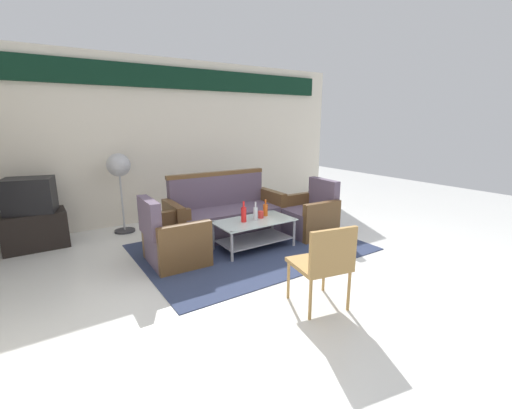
# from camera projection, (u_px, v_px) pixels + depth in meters

# --- Properties ---
(ground_plane) EXTENTS (14.00, 14.00, 0.00)m
(ground_plane) POSITION_uv_depth(u_px,v_px,m) (294.00, 267.00, 4.23)
(ground_plane) COLOR white
(wall_back) EXTENTS (6.52, 0.19, 2.80)m
(wall_back) POSITION_uv_depth(u_px,v_px,m) (190.00, 136.00, 6.34)
(wall_back) COLOR silver
(wall_back) RESTS_ON ground
(rug) EXTENTS (3.02, 2.20, 0.01)m
(rug) POSITION_uv_depth(u_px,v_px,m) (251.00, 247.00, 4.87)
(rug) COLOR #2D3856
(rug) RESTS_ON ground
(couch) EXTENTS (1.82, 0.80, 0.96)m
(couch) POSITION_uv_depth(u_px,v_px,m) (225.00, 215.00, 5.35)
(couch) COLOR #5B4C60
(couch) RESTS_ON rug
(armchair_left) EXTENTS (0.72, 0.78, 0.85)m
(armchair_left) POSITION_uv_depth(u_px,v_px,m) (173.00, 241.00, 4.30)
(armchair_left) COLOR #5B4C60
(armchair_left) RESTS_ON rug
(armchair_right) EXTENTS (0.73, 0.79, 0.85)m
(armchair_right) POSITION_uv_depth(u_px,v_px,m) (309.00, 216.00, 5.39)
(armchair_right) COLOR #5B4C60
(armchair_right) RESTS_ON rug
(coffee_table) EXTENTS (1.10, 0.60, 0.40)m
(coffee_table) POSITION_uv_depth(u_px,v_px,m) (254.00, 230.00, 4.79)
(coffee_table) COLOR silver
(coffee_table) RESTS_ON rug
(bottle_clear) EXTENTS (0.06, 0.06, 0.26)m
(bottle_clear) POSITION_uv_depth(u_px,v_px,m) (256.00, 213.00, 4.74)
(bottle_clear) COLOR silver
(bottle_clear) RESTS_ON coffee_table
(bottle_orange) EXTENTS (0.07, 0.07, 0.24)m
(bottle_orange) POSITION_uv_depth(u_px,v_px,m) (265.00, 210.00, 4.97)
(bottle_orange) COLOR #D85919
(bottle_orange) RESTS_ON coffee_table
(bottle_red) EXTENTS (0.07, 0.07, 0.29)m
(bottle_red) POSITION_uv_depth(u_px,v_px,m) (244.00, 214.00, 4.66)
(bottle_red) COLOR red
(bottle_red) RESTS_ON coffee_table
(cup) EXTENTS (0.08, 0.08, 0.10)m
(cup) POSITION_uv_depth(u_px,v_px,m) (261.00, 215.00, 4.86)
(cup) COLOR red
(cup) RESTS_ON coffee_table
(tv_stand) EXTENTS (0.80, 0.50, 0.52)m
(tv_stand) POSITION_uv_depth(u_px,v_px,m) (35.00, 230.00, 4.81)
(tv_stand) COLOR black
(tv_stand) RESTS_ON ground
(television) EXTENTS (0.69, 0.57, 0.48)m
(television) POSITION_uv_depth(u_px,v_px,m) (30.00, 195.00, 4.70)
(television) COLOR black
(television) RESTS_ON tv_stand
(pedestal_fan) EXTENTS (0.36, 0.36, 1.27)m
(pedestal_fan) POSITION_uv_depth(u_px,v_px,m) (119.00, 170.00, 5.33)
(pedestal_fan) COLOR #2D2D33
(pedestal_fan) RESTS_ON ground
(wicker_chair) EXTENTS (0.56, 0.56, 0.84)m
(wicker_chair) POSITION_uv_depth(u_px,v_px,m) (324.00, 260.00, 3.18)
(wicker_chair) COLOR #AD844C
(wicker_chair) RESTS_ON ground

